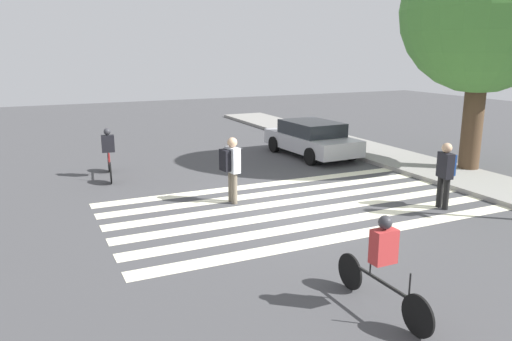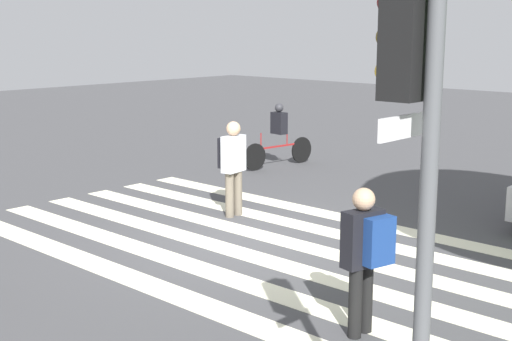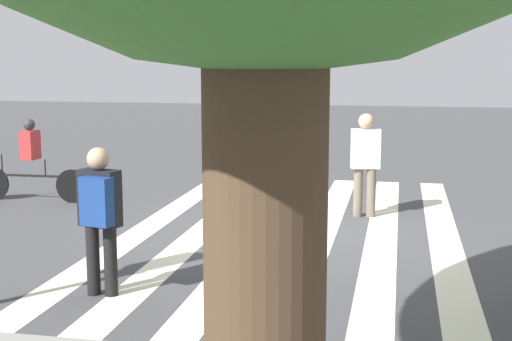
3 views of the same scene
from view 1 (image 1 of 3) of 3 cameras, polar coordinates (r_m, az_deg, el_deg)
The scene contains 9 objects.
ground_plane at distance 13.37m, azimuth 4.72°, elevation -4.15°, with size 60.00×60.00×0.00m, color #444447.
sidewalk_curb at distance 17.23m, azimuth 23.10°, elevation -0.92°, with size 36.00×2.50×0.14m.
crosswalk_stripes at distance 13.37m, azimuth 4.72°, elevation -4.13°, with size 5.21×10.00×0.01m.
street_tree at distance 18.19m, azimuth 24.60°, elevation 16.21°, with size 5.26×5.26×7.94m.
pedestrian_adult_tall_backpack at distance 13.87m, azimuth 20.87°, elevation 0.03°, with size 0.52×0.48×1.75m.
pedestrian_adult_blue_shirt at distance 13.41m, azimuth -2.88°, elevation 0.63°, with size 0.53×0.46×1.81m.
cyclist_mid_street at distance 8.17m, azimuth 14.30°, elevation -9.90°, with size 2.29×0.40×1.60m.
cyclist_near_curb at distance 16.86m, azimuth -16.51°, elevation 2.10°, with size 2.29×0.43×1.63m.
car_parked_far_curb at distance 19.68m, azimuth 6.35°, elevation 3.69°, with size 4.43×2.15×1.37m.
Camera 1 is at (11.04, -6.36, 4.06)m, focal length 35.00 mm.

